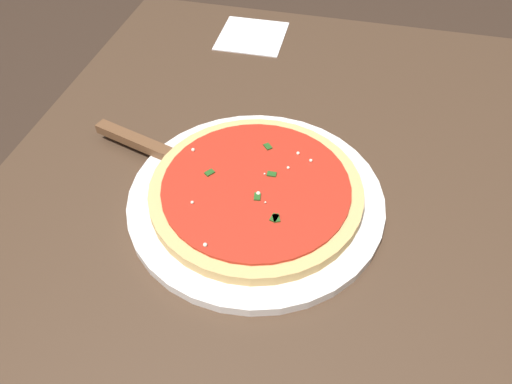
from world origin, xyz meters
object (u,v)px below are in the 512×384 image
Objects in this scene: pizza at (256,190)px; napkin_folded_right at (252,36)px; pizza_server at (157,151)px; serving_plate at (256,199)px.

pizza reaches higher than napkin_folded_right.
serving_plate is at bearing 73.72° from pizza_server.
pizza_server is 1.72× the size of napkin_folded_right.
napkin_folded_right is at bearing -165.34° from serving_plate.
serving_plate is at bearing 14.66° from napkin_folded_right.
pizza reaches higher than pizza_server.
serving_plate is 0.02m from pizza.
pizza is at bearing -52.07° from serving_plate.
pizza is 0.43m from napkin_folded_right.
pizza is (0.00, -0.00, 0.02)m from serving_plate.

